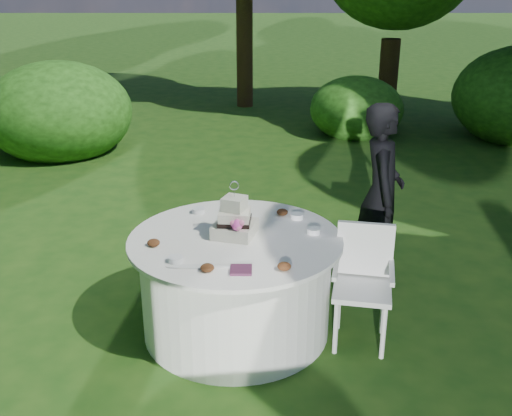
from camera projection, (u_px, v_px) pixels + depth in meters
The scene contains 9 objects.
ground at pixel (237, 329), 4.61m from camera, with size 80.00×80.00×0.00m, color #183E11.
napkins at pixel (241, 270), 3.84m from camera, with size 0.14×0.14×0.02m, color #4B203A.
feather_plume at pixel (202, 266), 3.89m from camera, with size 0.48×0.07×0.01m, color silver.
guest at pixel (381, 193), 5.16m from camera, with size 0.57×0.38×1.57m, color black.
table at pixel (236, 284), 4.47m from camera, with size 1.56×1.56×0.77m.
cake at pixel (235, 221), 4.33m from camera, with size 0.35×0.35×0.42m.
chair at pixel (363, 276), 4.32m from camera, with size 0.49×0.48×0.88m.
votives at pixel (248, 228), 4.45m from camera, with size 1.06×0.97×0.04m.
petal_cups at pixel (233, 245), 4.15m from camera, with size 1.02×1.05×0.05m.
Camera 1 is at (0.16, -3.96, 2.55)m, focal length 42.00 mm.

